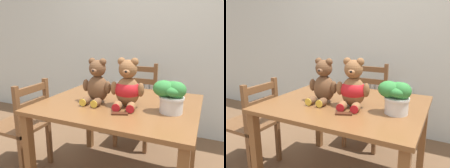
{
  "view_description": "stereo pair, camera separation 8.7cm",
  "coord_description": "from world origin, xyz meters",
  "views": [
    {
      "loc": [
        0.63,
        -1.04,
        1.27
      ],
      "look_at": [
        -0.04,
        0.44,
        0.89
      ],
      "focal_mm": 35.0,
      "sensor_mm": 36.0,
      "label": 1
    },
    {
      "loc": [
        0.71,
        -1.0,
        1.27
      ],
      "look_at": [
        -0.04,
        0.44,
        0.89
      ],
      "focal_mm": 35.0,
      "sensor_mm": 36.0,
      "label": 2
    }
  ],
  "objects": [
    {
      "name": "wall_back",
      "position": [
        0.0,
        1.72,
        1.3
      ],
      "size": [
        8.0,
        0.04,
        2.6
      ],
      "primitive_type": "cube",
      "color": "silver",
      "rests_on": "ground_plane"
    },
    {
      "name": "radiator",
      "position": [
        -0.1,
        1.65,
        0.29
      ],
      "size": [
        0.88,
        0.1,
        0.64
      ],
      "color": "white",
      "rests_on": "ground_plane"
    },
    {
      "name": "dining_table",
      "position": [
        0.0,
        0.5,
        0.64
      ],
      "size": [
        1.2,
        1.0,
        0.74
      ],
      "color": "brown",
      "rests_on": "ground_plane"
    },
    {
      "name": "wooden_chair_behind",
      "position": [
        -0.11,
        1.3,
        0.46
      ],
      "size": [
        0.39,
        0.41,
        0.94
      ],
      "rotation": [
        0.0,
        0.0,
        3.14
      ],
      "color": "brown",
      "rests_on": "ground_plane"
    },
    {
      "name": "wooden_chair_side",
      "position": [
        -0.91,
        0.33,
        0.44
      ],
      "size": [
        0.45,
        0.38,
        0.87
      ],
      "rotation": [
        0.0,
        0.0,
        1.57
      ],
      "color": "brown",
      "rests_on": "ground_plane"
    },
    {
      "name": "teddy_bear_left",
      "position": [
        -0.17,
        0.43,
        0.89
      ],
      "size": [
        0.24,
        0.24,
        0.35
      ],
      "rotation": [
        0.0,
        0.0,
        3.16
      ],
      "color": "brown",
      "rests_on": "dining_table"
    },
    {
      "name": "teddy_bear_right",
      "position": [
        0.09,
        0.43,
        0.88
      ],
      "size": [
        0.26,
        0.28,
        0.36
      ],
      "rotation": [
        0.0,
        0.0,
        3.31
      ],
      "color": "brown",
      "rests_on": "dining_table"
    },
    {
      "name": "potted_plant",
      "position": [
        0.4,
        0.43,
        0.87
      ],
      "size": [
        0.22,
        0.17,
        0.22
      ],
      "color": "beige",
      "rests_on": "dining_table"
    },
    {
      "name": "chocolate_bar",
      "position": [
        0.1,
        0.24,
        0.75
      ],
      "size": [
        0.12,
        0.08,
        0.01
      ],
      "primitive_type": "cube",
      "rotation": [
        0.0,
        0.0,
        0.36
      ],
      "color": "#472314",
      "rests_on": "dining_table"
    }
  ]
}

